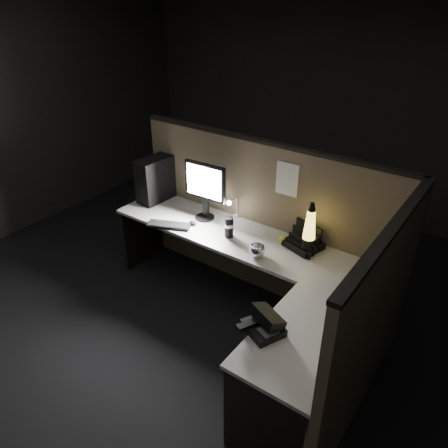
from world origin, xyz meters
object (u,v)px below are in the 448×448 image
Objects in this scene: monitor at (205,186)px; keyboard at (169,225)px; pc_tower at (157,179)px; desk_phone at (264,323)px; lava_lamp at (309,233)px.

keyboard is at bearing -120.29° from monitor.
desk_phone is (1.90, -1.02, -0.17)m from pc_tower.
pc_tower is 1.47× the size of desk_phone.
pc_tower reaches higher than keyboard.
desk_phone is at bearing -79.79° from lava_lamp.
pc_tower is 2.16m from desk_phone.
monitor reaches higher than lava_lamp.
lava_lamp is 1.53× the size of desk_phone.
lava_lamp reaches higher than keyboard.
lava_lamp is at bearing 2.21° from pc_tower.
monitor is at bearing 37.81° from keyboard.
monitor is at bearing -179.94° from lava_lamp.
monitor is 1.08m from lava_lamp.
monitor reaches higher than keyboard.
pc_tower is at bearing 174.62° from monitor.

